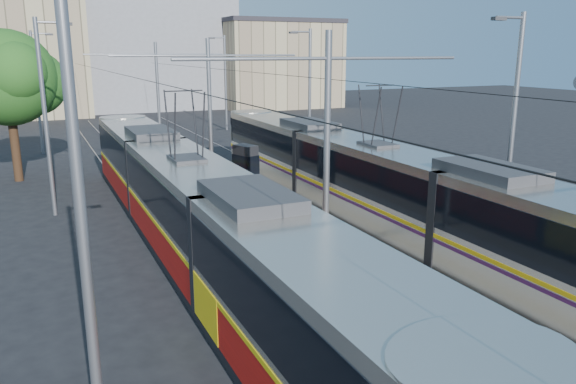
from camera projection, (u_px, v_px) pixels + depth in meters
name	position (u px, v px, depth m)	size (l,w,h in m)	color
platform	(232.00, 198.00, 25.76)	(4.00, 50.00, 0.30)	gray
tactile_strip_left	(201.00, 198.00, 25.13)	(0.70, 50.00, 0.01)	gray
tactile_strip_right	(261.00, 192.00, 26.31)	(0.70, 50.00, 0.01)	gray
rails	(232.00, 201.00, 25.79)	(8.71, 70.00, 0.03)	gray
tram_left	(189.00, 208.00, 18.44)	(2.43, 28.45, 5.50)	black
tram_right	(376.00, 183.00, 21.19)	(2.43, 28.27, 5.50)	black
catenary	(253.00, 108.00, 22.18)	(9.20, 70.00, 7.00)	slate
street_lamps	(204.00, 103.00, 28.30)	(15.18, 38.22, 8.00)	slate
shelter	(246.00, 171.00, 24.74)	(0.98, 1.25, 2.42)	black
tree	(14.00, 79.00, 28.89)	(5.39, 4.98, 7.82)	#382314
building_left	(3.00, 57.00, 58.15)	(16.32, 12.24, 12.23)	tan
building_centre	(150.00, 49.00, 67.93)	(18.36, 14.28, 13.99)	gray
building_right	(276.00, 64.00, 68.75)	(14.28, 10.20, 10.41)	tan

